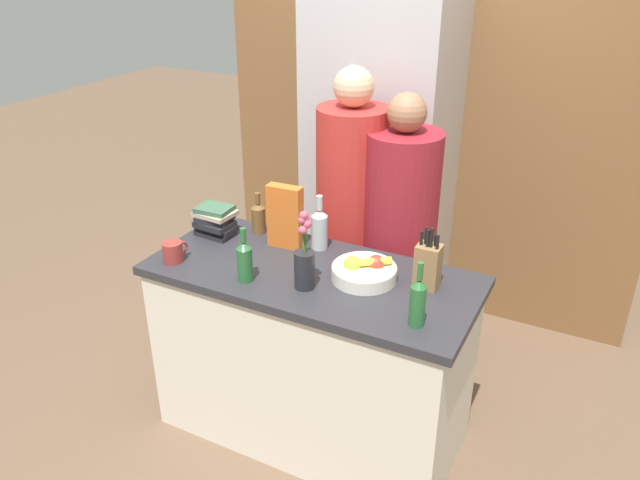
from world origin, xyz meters
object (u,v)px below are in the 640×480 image
Objects in this scene: flower_vase at (304,263)px; bottle_wine at (418,301)px; person_at_sink at (351,211)px; person_in_blue at (399,233)px; cereal_box at (285,217)px; knife_block at (428,265)px; refrigerator at (380,168)px; coffee_mug at (173,252)px; fruit_bowl at (364,271)px; bottle_vinegar at (245,260)px; bottle_water at (258,217)px; book_stack at (215,221)px; bottle_oil at (319,228)px.

bottle_wine is (0.51, -0.05, -0.01)m from flower_vase.
person_in_blue is (0.28, -0.02, -0.06)m from person_at_sink.
person_at_sink reaches higher than bottle_wine.
cereal_box is at bearing 131.70° from flower_vase.
flower_vase is 0.51m from bottle_wine.
person_at_sink is (-0.57, 0.48, -0.06)m from knife_block.
coffee_mug is (-0.46, -1.34, -0.04)m from refrigerator.
flower_vase is 0.65m from coffee_mug.
bottle_wine is 0.17× the size of person_in_blue.
bottle_vinegar reaches higher than fruit_bowl.
knife_block is 0.75m from person_at_sink.
bottle_vinegar is at bearing -64.59° from bottle_water.
person_in_blue is (0.42, 0.77, -0.11)m from bottle_vinegar.
cereal_box reaches higher than coffee_mug.
flower_vase is 0.73m from person_at_sink.
cereal_box is 0.19× the size of person_in_blue.
bottle_wine reaches higher than coffee_mug.
refrigerator reaches higher than knife_block.
fruit_bowl is at bearing 42.71° from flower_vase.
flower_vase is 1.66× the size of bottle_water.
fruit_bowl is 1.05× the size of bottle_wine.
person_at_sink is at bearing 80.13° from bottle_vinegar.
bottle_wine reaches higher than book_stack.
fruit_bowl is 0.51m from bottle_vinegar.
fruit_bowl is 1.06× the size of bottle_oil.
bottle_water reaches higher than fruit_bowl.
cereal_box is 0.53m from coffee_mug.
book_stack is 0.12× the size of person_at_sink.
bottle_oil is (0.52, 0.11, 0.03)m from book_stack.
book_stack is at bearing -144.53° from bottle_water.
bottle_wine is (0.78, -0.35, -0.05)m from cereal_box.
bottle_vinegar is at bearing 0.63° from coffee_mug.
person_at_sink is (-0.31, 0.54, 0.00)m from fruit_bowl.
refrigerator reaches higher than cereal_box.
knife_block is 0.92m from bottle_water.
person_at_sink is (0.34, 0.35, -0.04)m from bottle_water.
bottle_oil is 0.35m from bottle_water.
knife_block is 0.91× the size of cereal_box.
bottle_wine reaches higher than bottle_water.
refrigerator is at bearing 85.40° from cereal_box.
bottle_wine is 1.06m from bottle_water.
knife_block is 1.43× the size of book_stack.
coffee_mug is at bearing -179.37° from bottle_vinegar.
person_in_blue is at bearing 61.51° from bottle_vinegar.
refrigerator is 0.93m from bottle_oil.
person_at_sink reaches higher than knife_block.
person_at_sink is (0.52, 0.47, -0.03)m from book_stack.
bottle_wine is (1.15, 0.02, 0.06)m from coffee_mug.
bottle_oil is at bearing -2.65° from bottle_water.
fruit_bowl is 2.23× the size of coffee_mug.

